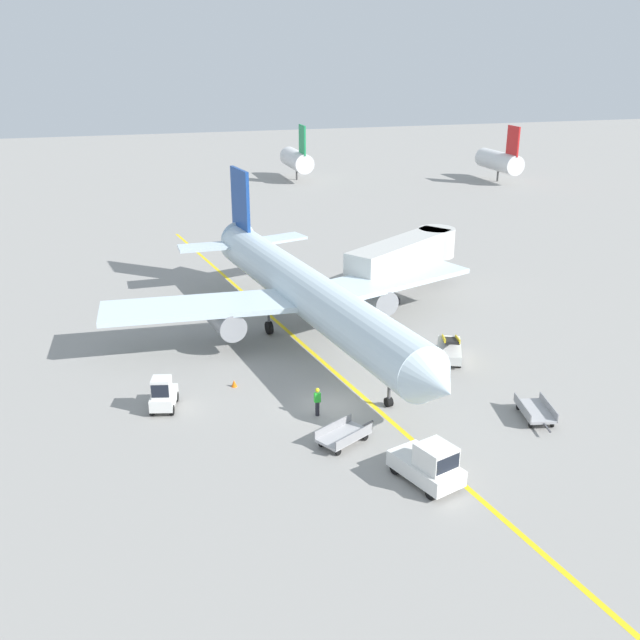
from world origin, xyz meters
TOP-DOWN VIEW (x-y plane):
  - ground_plane at (0.00, 0.00)m, footprint 300.00×300.00m
  - taxi_line_yellow at (1.36, 5.00)m, footprint 11.65×79.23m
  - airliner at (1.29, 10.97)m, footprint 28.32×35.30m
  - jet_bridge at (12.25, 17.78)m, footprint 12.03×9.22m
  - pushback_tug at (1.88, -8.78)m, footprint 2.91×4.01m
  - baggage_tug_near_wing at (-9.51, 2.42)m, footprint 1.85×2.65m
  - belt_loader_forward_hold at (9.40, 4.18)m, footprint 3.25×5.06m
  - baggage_cart_loaded at (-0.82, -4.15)m, footprint 3.68×2.71m
  - baggage_cart_empty_trailing at (10.32, -4.65)m, footprint 2.14×3.84m
  - ground_crew_marshaller at (-1.27, -0.81)m, footprint 0.36×0.24m
  - safety_cone_nose_left at (-5.12, 4.19)m, footprint 0.36×0.36m
  - safety_cone_nose_right at (7.92, 10.34)m, footprint 0.36×0.36m
  - distant_aircraft_mid_left at (17.95, 75.31)m, footprint 3.00×10.10m
  - distant_aircraft_mid_right at (47.90, 64.83)m, footprint 3.00×10.10m

SIDE VIEW (x-z plane):
  - ground_plane at x=0.00m, z-range 0.00..0.00m
  - taxi_line_yellow at x=1.36m, z-range 0.00..0.01m
  - safety_cone_nose_left at x=-5.12m, z-range 0.00..0.44m
  - safety_cone_nose_right at x=7.92m, z-range 0.00..0.44m
  - baggage_cart_loaded at x=-0.82m, z-range 0.00..0.94m
  - baggage_cart_empty_trailing at x=10.32m, z-range 0.00..0.94m
  - belt_loader_forward_hold at x=9.40m, z-range -0.52..2.07m
  - ground_crew_marshaller at x=-1.27m, z-range 0.06..1.76m
  - baggage_tug_near_wing at x=-9.51m, z-range -0.12..1.98m
  - pushback_tug at x=1.88m, z-range -0.11..2.09m
  - distant_aircraft_mid_left at x=17.95m, z-range -1.18..7.62m
  - distant_aircraft_mid_right at x=47.90m, z-range -1.18..7.62m
  - airliner at x=1.29m, z-range -1.63..8.47m
  - jet_bridge at x=12.25m, z-range 1.12..5.97m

